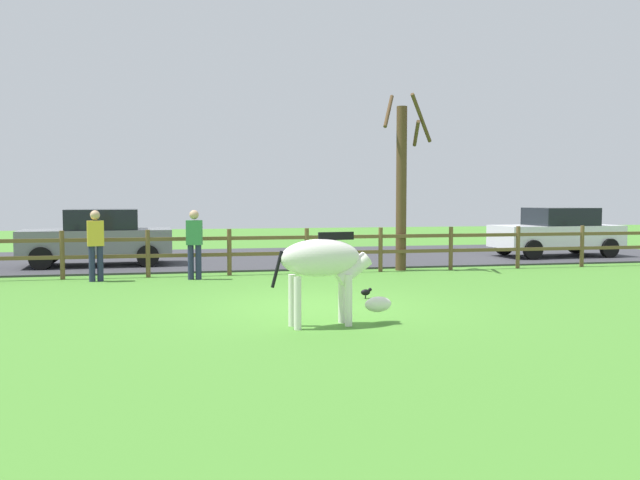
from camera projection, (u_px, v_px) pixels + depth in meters
The scene contains 10 objects.
ground_plane at pixel (317, 306), 11.71m from camera, with size 60.00×60.00×0.00m, color #47842D.
parking_asphalt at pixel (257, 258), 20.78m from camera, with size 28.00×7.40×0.05m, color #38383D.
paddock_fence at pixel (269, 248), 16.50m from camera, with size 21.69×0.11×1.15m.
bare_tree at pixel (402, 183), 17.31m from camera, with size 1.40×1.40×4.69m.
zebra at pixel (326, 265), 9.81m from camera, with size 1.93×0.63×1.41m.
crow_on_grass at pixel (366, 292), 12.53m from camera, with size 0.21×0.10×0.20m.
parked_car_grey at pixel (99, 237), 18.23m from camera, with size 4.09×2.06×1.56m.
parked_car_white at pixel (557, 232), 21.04m from camera, with size 4.06×2.01×1.56m.
visitor_left_of_tree at pixel (194, 241), 15.42m from camera, with size 0.39×0.28×1.64m.
visitor_right_of_tree at pixel (96, 242), 15.07m from camera, with size 0.39×0.28×1.64m.
Camera 1 is at (-2.38, -11.36, 1.92)m, focal length 36.86 mm.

